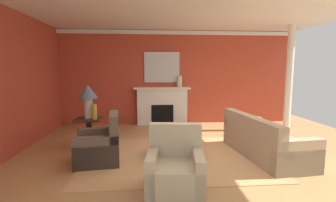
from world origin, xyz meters
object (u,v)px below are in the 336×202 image
at_px(mantel_mirror, 162,67).
at_px(table_lamp, 88,95).
at_px(fireplace, 162,107).
at_px(side_table, 89,131).
at_px(coffee_table, 176,141).
at_px(vase_on_side_table, 94,112).
at_px(armchair_facing_fireplace, 175,171).
at_px(sofa, 263,142).
at_px(vase_mantel_right, 179,82).
at_px(armchair_near_window, 100,147).

bearing_deg(mantel_mirror, table_lamp, -125.20).
distance_m(fireplace, side_table, 2.98).
bearing_deg(coffee_table, vase_on_side_table, 161.25).
relative_size(armchair_facing_fireplace, coffee_table, 0.95).
height_order(fireplace, sofa, fireplace).
bearing_deg(armchair_facing_fireplace, vase_mantel_right, 82.14).
distance_m(armchair_near_window, coffee_table, 1.48).
xyz_separation_m(armchair_near_window, vase_on_side_table, (-0.24, 0.76, 0.56)).
distance_m(armchair_facing_fireplace, vase_mantel_right, 4.62).
bearing_deg(mantel_mirror, sofa, -60.19).
bearing_deg(fireplace, vase_mantel_right, -5.14).
bearing_deg(armchair_near_window, mantel_mirror, 67.93).
height_order(fireplace, armchair_facing_fireplace, fireplace).
bearing_deg(sofa, fireplace, 120.74).
bearing_deg(side_table, vase_on_side_table, -38.66).
bearing_deg(coffee_table, side_table, 159.37).
height_order(mantel_mirror, armchair_near_window, mantel_mirror).
bearing_deg(fireplace, armchair_facing_fireplace, -90.82).
height_order(armchair_near_window, armchair_facing_fireplace, same).
bearing_deg(sofa, mantel_mirror, 119.81).
bearing_deg(mantel_mirror, fireplace, -90.00).
relative_size(fireplace, armchair_near_window, 1.89).
xyz_separation_m(fireplace, sofa, (1.89, -3.17, -0.27)).
bearing_deg(sofa, side_table, 167.86).
bearing_deg(coffee_table, armchair_facing_fireplace, -96.47).
height_order(mantel_mirror, vase_on_side_table, mantel_mirror).
bearing_deg(coffee_table, armchair_near_window, -173.01).
xyz_separation_m(armchair_near_window, vase_mantel_right, (1.92, 3.22, 1.08)).
relative_size(armchair_near_window, vase_mantel_right, 2.61).
distance_m(armchair_facing_fireplace, coffee_table, 1.41).
relative_size(armchair_near_window, side_table, 1.36).
distance_m(sofa, armchair_facing_fireplace, 2.36).
relative_size(side_table, vase_mantel_right, 1.92).
xyz_separation_m(fireplace, table_lamp, (-1.77, -2.39, 0.65)).
xyz_separation_m(armchair_facing_fireplace, vase_on_side_table, (-1.56, 1.99, 0.56)).
bearing_deg(armchair_facing_fireplace, coffee_table, 83.53).
distance_m(coffee_table, side_table, 1.99).
relative_size(coffee_table, table_lamp, 1.33).
bearing_deg(table_lamp, armchair_facing_fireplace, -51.01).
height_order(mantel_mirror, coffee_table, mantel_mirror).
relative_size(armchair_near_window, vase_on_side_table, 2.92).
distance_m(table_lamp, vase_on_side_table, 0.41).
xyz_separation_m(fireplace, vase_on_side_table, (-1.62, -2.51, 0.29)).
distance_m(sofa, vase_mantel_right, 3.57).
xyz_separation_m(fireplace, mantel_mirror, (-0.00, 0.12, 1.27)).
relative_size(armchair_near_window, table_lamp, 1.27).
height_order(armchair_facing_fireplace, coffee_table, armchair_facing_fireplace).
bearing_deg(vase_mantel_right, mantel_mirror, 162.82).
xyz_separation_m(armchair_near_window, armchair_facing_fireplace, (1.31, -1.22, 0.00)).
height_order(coffee_table, table_lamp, table_lamp).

